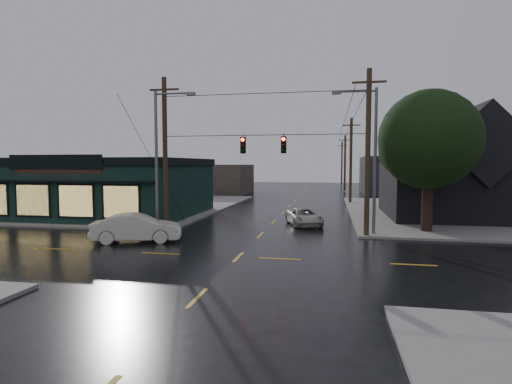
% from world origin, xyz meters
% --- Properties ---
extents(ground_plane, '(160.00, 160.00, 0.00)m').
position_xyz_m(ground_plane, '(0.00, 0.00, 0.00)').
color(ground_plane, black).
extents(sidewalk_nw, '(28.00, 28.00, 0.15)m').
position_xyz_m(sidewalk_nw, '(-20.00, 20.00, 0.07)').
color(sidewalk_nw, gray).
rests_on(sidewalk_nw, ground).
extents(sidewalk_ne, '(28.00, 28.00, 0.15)m').
position_xyz_m(sidewalk_ne, '(20.00, 20.00, 0.07)').
color(sidewalk_ne, gray).
rests_on(sidewalk_ne, ground).
extents(pizza_shop, '(16.30, 12.34, 4.90)m').
position_xyz_m(pizza_shop, '(-15.00, 12.94, 2.56)').
color(pizza_shop, black).
rests_on(pizza_shop, ground).
extents(ne_building, '(12.60, 11.60, 8.75)m').
position_xyz_m(ne_building, '(15.00, 17.00, 4.47)').
color(ne_building, black).
rests_on(ne_building, ground).
extents(corner_tree, '(6.38, 6.38, 9.08)m').
position_xyz_m(corner_tree, '(10.48, 8.83, 6.01)').
color(corner_tree, black).
rests_on(corner_tree, ground).
extents(utility_pole_nw, '(2.00, 0.32, 10.15)m').
position_xyz_m(utility_pole_nw, '(-6.50, 6.50, 0.00)').
color(utility_pole_nw, '#2D2214').
rests_on(utility_pole_nw, ground).
extents(utility_pole_ne, '(2.00, 0.32, 10.15)m').
position_xyz_m(utility_pole_ne, '(6.50, 6.50, 0.00)').
color(utility_pole_ne, '#2D2214').
rests_on(utility_pole_ne, ground).
extents(utility_pole_far_a, '(2.00, 0.32, 9.65)m').
position_xyz_m(utility_pole_far_a, '(6.50, 28.00, 0.00)').
color(utility_pole_far_a, '#2D2214').
rests_on(utility_pole_far_a, ground).
extents(utility_pole_far_b, '(2.00, 0.32, 9.15)m').
position_xyz_m(utility_pole_far_b, '(6.50, 48.00, 0.00)').
color(utility_pole_far_b, '#2D2214').
rests_on(utility_pole_far_b, ground).
extents(utility_pole_far_c, '(2.00, 0.32, 9.15)m').
position_xyz_m(utility_pole_far_c, '(6.50, 68.00, 0.00)').
color(utility_pole_far_c, '#2D2214').
rests_on(utility_pole_far_c, ground).
extents(span_signal_assembly, '(13.00, 0.48, 1.23)m').
position_xyz_m(span_signal_assembly, '(0.10, 6.50, 5.70)').
color(span_signal_assembly, black).
rests_on(span_signal_assembly, ground).
extents(streetlight_nw, '(5.40, 0.30, 9.15)m').
position_xyz_m(streetlight_nw, '(-6.80, 5.80, 0.00)').
color(streetlight_nw, slate).
rests_on(streetlight_nw, ground).
extents(streetlight_ne, '(5.40, 0.30, 9.15)m').
position_xyz_m(streetlight_ne, '(7.00, 7.20, 0.00)').
color(streetlight_ne, slate).
rests_on(streetlight_ne, ground).
extents(bg_building_west, '(12.00, 10.00, 4.40)m').
position_xyz_m(bg_building_west, '(-14.00, 40.00, 2.20)').
color(bg_building_west, '#392E29').
rests_on(bg_building_west, ground).
extents(bg_building_east, '(14.00, 12.00, 5.60)m').
position_xyz_m(bg_building_east, '(16.00, 45.00, 2.80)').
color(bg_building_east, black).
rests_on(bg_building_east, ground).
extents(sedan_cream, '(5.25, 3.16, 1.64)m').
position_xyz_m(sedan_cream, '(-6.60, 2.57, 0.82)').
color(sedan_cream, beige).
rests_on(sedan_cream, ground).
extents(suv_silver, '(3.33, 4.88, 1.24)m').
position_xyz_m(suv_silver, '(2.43, 10.73, 0.62)').
color(suv_silver, '#B4AFA6').
rests_on(suv_silver, ground).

